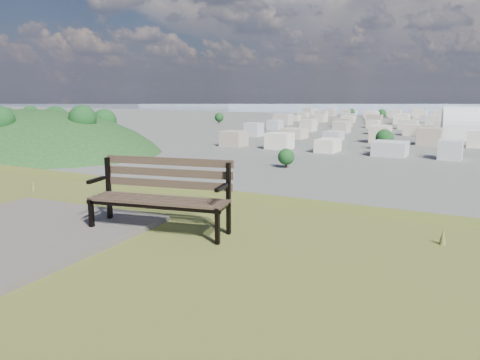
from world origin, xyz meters
The scene contains 4 objects.
park_bench centered at (-0.58, 2.17, 25.48)m, with size 1.71×0.84×0.86m.
green_wooded_hill centered at (-181.50, 139.53, 0.11)m, with size 147.27×117.81×73.63m.
city_trees centered at (-26.39, 319.00, 4.83)m, with size 406.52×387.20×9.98m.
far_hills centered at (-60.92, 1402.93, 25.47)m, with size 2050.00×340.00×60.00m.
Camera 1 is at (2.75, -2.11, 26.63)m, focal length 35.00 mm.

